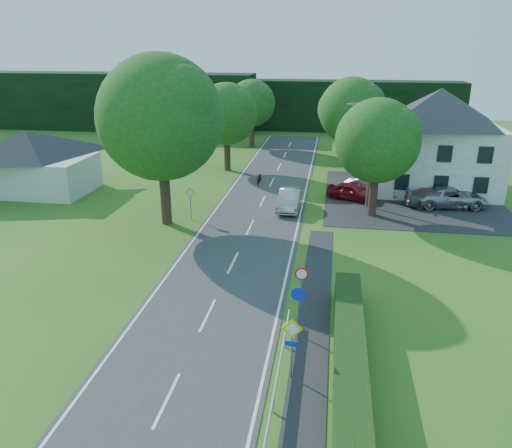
% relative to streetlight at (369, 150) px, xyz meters
% --- Properties ---
extents(road, '(7.00, 80.00, 0.04)m').
position_rel_streetlight_xyz_m(road, '(-8.06, -10.00, -4.44)').
color(road, '#373739').
rests_on(road, ground).
extents(parking_pad, '(14.00, 16.00, 0.04)m').
position_rel_streetlight_xyz_m(parking_pad, '(3.94, 3.00, -4.44)').
color(parking_pad, '#242426').
rests_on(parking_pad, ground).
extents(line_edge_left, '(0.12, 80.00, 0.01)m').
position_rel_streetlight_xyz_m(line_edge_left, '(-11.31, -10.00, -4.42)').
color(line_edge_left, white).
rests_on(line_edge_left, road).
extents(line_edge_right, '(0.12, 80.00, 0.01)m').
position_rel_streetlight_xyz_m(line_edge_right, '(-4.81, -10.00, -4.42)').
color(line_edge_right, white).
rests_on(line_edge_right, road).
extents(line_centre, '(0.12, 80.00, 0.01)m').
position_rel_streetlight_xyz_m(line_centre, '(-8.06, -10.00, -4.42)').
color(line_centre, white).
rests_on(line_centre, road).
extents(tree_main, '(9.40, 9.40, 11.64)m').
position_rel_streetlight_xyz_m(tree_main, '(-14.06, -6.00, 1.36)').
color(tree_main, '#1B4916').
rests_on(tree_main, ground).
extents(tree_left_far, '(7.00, 7.00, 8.58)m').
position_rel_streetlight_xyz_m(tree_left_far, '(-13.06, 10.00, -0.17)').
color(tree_left_far, '#1B4916').
rests_on(tree_left_far, ground).
extents(tree_right_far, '(7.40, 7.40, 9.09)m').
position_rel_streetlight_xyz_m(tree_right_far, '(-1.06, 12.00, 0.08)').
color(tree_right_far, '#1B4916').
rests_on(tree_right_far, ground).
extents(tree_left_back, '(6.60, 6.60, 8.07)m').
position_rel_streetlight_xyz_m(tree_left_back, '(-12.56, 22.00, -0.43)').
color(tree_left_back, '#1B4916').
rests_on(tree_left_back, ground).
extents(tree_right_back, '(6.20, 6.20, 7.56)m').
position_rel_streetlight_xyz_m(tree_right_back, '(-2.06, 20.00, -0.68)').
color(tree_right_back, '#1B4916').
rests_on(tree_right_back, ground).
extents(tree_right_mid, '(7.00, 7.00, 8.58)m').
position_rel_streetlight_xyz_m(tree_right_mid, '(0.44, -2.00, -0.17)').
color(tree_right_mid, '#1B4916').
rests_on(tree_right_mid, ground).
extents(treeline_left, '(44.00, 6.00, 8.00)m').
position_rel_streetlight_xyz_m(treeline_left, '(-36.06, 32.00, -0.46)').
color(treeline_left, black).
rests_on(treeline_left, ground).
extents(treeline_right, '(30.00, 5.00, 7.00)m').
position_rel_streetlight_xyz_m(treeline_right, '(-0.06, 36.00, -0.96)').
color(treeline_right, black).
rests_on(treeline_right, ground).
extents(bungalow_left, '(11.00, 6.50, 5.20)m').
position_rel_streetlight_xyz_m(bungalow_left, '(-28.06, 0.00, -1.75)').
color(bungalow_left, beige).
rests_on(bungalow_left, ground).
extents(house_white, '(10.60, 8.40, 8.60)m').
position_rel_streetlight_xyz_m(house_white, '(5.94, 6.00, -0.06)').
color(house_white, silver).
rests_on(house_white, ground).
extents(streetlight, '(2.03, 0.18, 8.00)m').
position_rel_streetlight_xyz_m(streetlight, '(0.00, 0.00, 0.00)').
color(streetlight, gray).
rests_on(streetlight, ground).
extents(sign_priority_right, '(0.78, 0.09, 2.59)m').
position_rel_streetlight_xyz_m(sign_priority_right, '(-3.76, -22.02, -2.67)').
color(sign_priority_right, gray).
rests_on(sign_priority_right, ground).
extents(sign_roundabout, '(0.64, 0.08, 2.37)m').
position_rel_streetlight_xyz_m(sign_roundabout, '(-3.76, -19.02, -2.79)').
color(sign_roundabout, gray).
rests_on(sign_roundabout, ground).
extents(sign_speed_limit, '(0.64, 0.11, 2.37)m').
position_rel_streetlight_xyz_m(sign_speed_limit, '(-3.76, -17.03, -2.70)').
color(sign_speed_limit, gray).
rests_on(sign_speed_limit, ground).
extents(sign_priority_left, '(0.78, 0.09, 2.44)m').
position_rel_streetlight_xyz_m(sign_priority_left, '(-12.56, -5.02, -2.75)').
color(sign_priority_left, gray).
rests_on(sign_priority_left, ground).
extents(moving_car, '(1.72, 4.64, 1.52)m').
position_rel_streetlight_xyz_m(moving_car, '(-5.74, -1.51, -3.67)').
color(moving_car, '#B0B0B5').
rests_on(moving_car, road).
extents(motorcycle, '(0.75, 2.04, 1.07)m').
position_rel_streetlight_xyz_m(motorcycle, '(-9.11, 5.22, -3.89)').
color(motorcycle, black).
rests_on(motorcycle, road).
extents(parked_car_red, '(4.13, 2.83, 1.31)m').
position_rel_streetlight_xyz_m(parked_car_red, '(-1.08, 1.75, -3.77)').
color(parked_car_red, maroon).
rests_on(parked_car_red, parking_pad).
extents(parked_car_silver_a, '(4.76, 2.54, 1.49)m').
position_rel_streetlight_xyz_m(parked_car_silver_a, '(0.68, 3.18, -3.68)').
color(parked_car_silver_a, silver).
rests_on(parked_car_silver_a, parking_pad).
extents(parked_car_grey, '(4.93, 2.24, 1.40)m').
position_rel_streetlight_xyz_m(parked_car_grey, '(5.53, 0.70, -3.72)').
color(parked_car_grey, '#535359').
rests_on(parked_car_grey, parking_pad).
extents(parked_car_silver_b, '(5.68, 3.03, 1.52)m').
position_rel_streetlight_xyz_m(parked_car_silver_b, '(6.61, 0.99, -3.67)').
color(parked_car_silver_b, '#ABACB2').
rests_on(parked_car_silver_b, parking_pad).
extents(parasol, '(2.39, 2.42, 1.84)m').
position_rel_streetlight_xyz_m(parasol, '(4.44, -0.30, -3.50)').
color(parasol, '#A61D0D').
rests_on(parasol, parking_pad).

